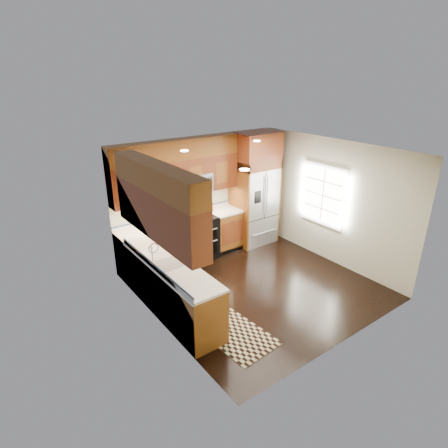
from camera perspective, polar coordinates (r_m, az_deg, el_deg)
ground at (r=7.32m, az=4.89°, el=-9.36°), size 4.00×4.00×0.00m
wall_back at (r=8.23m, az=-3.93°, el=4.36°), size 4.00×0.02×2.60m
wall_left at (r=5.71m, az=-10.11°, el=-4.37°), size 0.02×4.00×2.60m
wall_right at (r=8.11m, az=15.99°, el=3.25°), size 0.02×4.00×2.60m
window at (r=8.18m, az=14.88°, el=4.27°), size 0.04×1.10×1.30m
base_cabinets at (r=7.12m, az=-7.37°, el=-6.24°), size 2.85×3.00×0.90m
countertop at (r=7.06m, az=-7.02°, el=-2.20°), size 2.86×3.01×0.04m
upper_cabinets at (r=6.72m, az=-8.23°, el=6.49°), size 2.85×3.00×1.15m
range at (r=8.15m, az=-4.01°, el=-2.11°), size 0.76×0.67×0.95m
microwave at (r=7.84m, az=-4.76°, el=6.16°), size 0.76×0.40×0.42m
refrigerator at (r=8.69m, az=4.68°, el=5.33°), size 0.98×0.75×2.60m
sink_faucet at (r=6.14m, az=-8.66°, el=-5.53°), size 0.54×0.44×0.37m
rug at (r=6.14m, az=1.45°, el=-16.22°), size 0.92×1.42×0.01m
knife_block at (r=7.72m, az=-10.54°, el=0.75°), size 0.11×0.14×0.25m
utensil_crock at (r=8.27m, az=-2.09°, el=2.68°), size 0.14×0.14×0.34m
cutting_board at (r=8.40m, az=-2.55°, el=2.22°), size 0.34×0.34×0.02m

